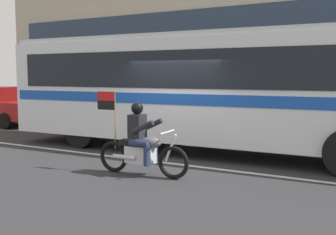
# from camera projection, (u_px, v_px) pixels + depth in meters

# --- Properties ---
(ground_plane) EXTENTS (60.00, 60.00, 0.00)m
(ground_plane) POSITION_uv_depth(u_px,v_px,m) (175.00, 158.00, 10.53)
(ground_plane) COLOR #2B2B2D
(sidewalk_curb) EXTENTS (28.00, 3.80, 0.15)m
(sidewalk_curb) POSITION_uv_depth(u_px,v_px,m) (242.00, 132.00, 14.94)
(sidewalk_curb) COLOR #A39E93
(sidewalk_curb) RESTS_ON ground_plane
(lane_center_stripe) EXTENTS (26.60, 0.14, 0.01)m
(lane_center_stripe) POSITION_uv_depth(u_px,v_px,m) (164.00, 162.00, 10.01)
(lane_center_stripe) COLOR silver
(lane_center_stripe) RESTS_ON ground_plane
(transit_bus) EXTENTS (12.52, 2.95, 3.22)m
(transit_bus) POSITION_uv_depth(u_px,v_px,m) (218.00, 84.00, 11.04)
(transit_bus) COLOR silver
(transit_bus) RESTS_ON ground_plane
(motorcycle_with_rider) EXTENTS (2.19, 0.64, 1.78)m
(motorcycle_with_rider) POSITION_uv_depth(u_px,v_px,m) (141.00, 144.00, 8.69)
(motorcycle_with_rider) COLOR black
(motorcycle_with_rider) RESTS_ON ground_plane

